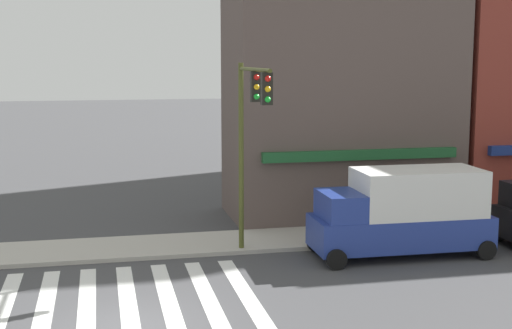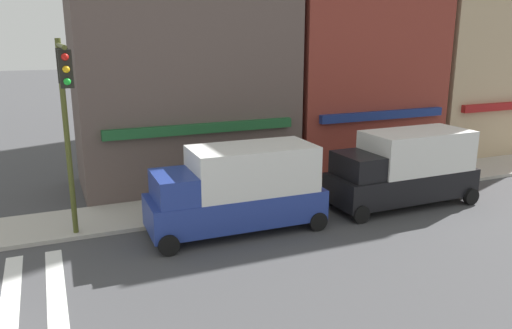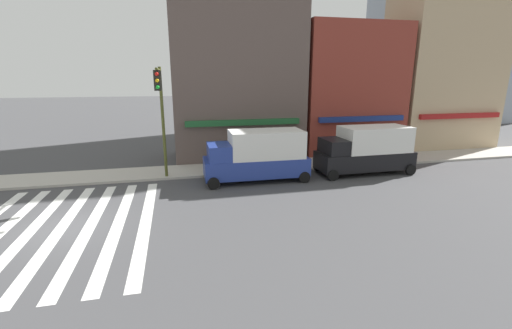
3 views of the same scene
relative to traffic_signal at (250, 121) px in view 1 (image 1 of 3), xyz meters
The scene contains 6 objects.
ground_plane 8.02m from the traffic_signal, 130.58° to the right, with size 200.00×200.00×0.00m, color #424244.
sidewalk_left 6.82m from the traffic_signal, 147.93° to the left, with size 120.00×3.00×0.15m.
crosswalk_stripes 8.01m from the traffic_signal, 130.58° to the right, with size 7.28×10.80×0.01m.
traffic_signal is the anchor object (origin of this frame).
box_truck_blue 6.26m from the traffic_signal, ahead, with size 6.24×2.42×3.04m.
fire_hydrant 5.89m from the traffic_signal, 21.44° to the left, with size 0.24×0.24×0.84m.
Camera 1 is at (-0.65, -17.76, 6.86)m, focal length 50.00 mm.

